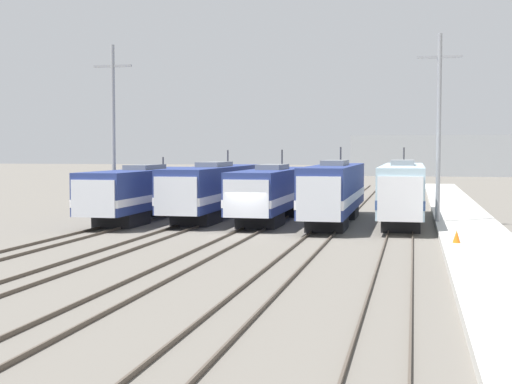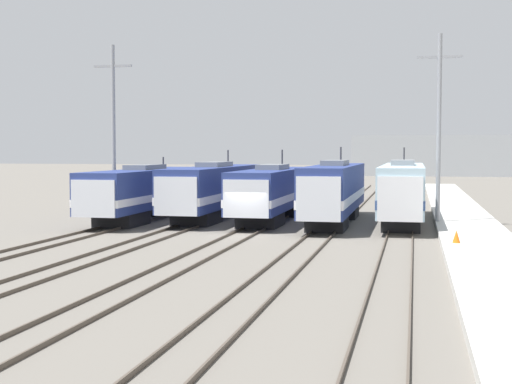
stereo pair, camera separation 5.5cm
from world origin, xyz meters
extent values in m
plane|color=#666059|center=(0.00, 0.00, 0.00)|extent=(400.00, 400.00, 0.00)
cube|color=#4C4238|center=(-9.80, 0.00, 0.07)|extent=(0.07, 120.00, 0.15)
cube|color=#4C4238|center=(-8.37, 0.00, 0.07)|extent=(0.07, 120.00, 0.15)
cube|color=#4C4238|center=(-5.26, 0.00, 0.07)|extent=(0.07, 120.00, 0.15)
cube|color=#4C4238|center=(-3.82, 0.00, 0.07)|extent=(0.07, 120.00, 0.15)
cube|color=#4C4238|center=(-0.72, 0.00, 0.07)|extent=(0.07, 120.00, 0.15)
cube|color=#4C4238|center=(0.72, 0.00, 0.07)|extent=(0.07, 120.00, 0.15)
cube|color=#4C4238|center=(3.82, 0.00, 0.07)|extent=(0.07, 120.00, 0.15)
cube|color=#4C4238|center=(5.26, 0.00, 0.07)|extent=(0.07, 120.00, 0.15)
cube|color=#4C4238|center=(8.37, 0.00, 0.07)|extent=(0.07, 120.00, 0.15)
cube|color=#4C4238|center=(9.80, 0.00, 0.07)|extent=(0.07, 120.00, 0.15)
cube|color=black|center=(-9.08, 2.84, 0.47)|extent=(2.62, 3.76, 0.95)
cube|color=black|center=(-9.08, 11.39, 0.47)|extent=(2.62, 3.76, 0.95)
cube|color=navy|center=(-9.08, 7.11, 2.29)|extent=(3.08, 17.09, 2.68)
cube|color=silver|center=(-9.08, 7.11, 1.76)|extent=(3.12, 17.13, 0.48)
cube|color=silver|center=(-9.08, -0.41, 2.09)|extent=(2.83, 2.25, 2.28)
cube|color=black|center=(-9.08, -1.45, 2.59)|extent=(2.41, 0.08, 0.64)
cube|color=slate|center=(-9.08, 7.11, 3.81)|extent=(1.69, 4.27, 0.35)
cylinder|color=#38383D|center=(-9.08, 10.87, 4.07)|extent=(0.12, 0.12, 0.86)
cube|color=black|center=(-4.54, 4.99, 0.47)|extent=(2.58, 3.86, 0.95)
cube|color=black|center=(-4.54, 13.77, 0.47)|extent=(2.58, 3.86, 0.95)
cube|color=navy|center=(-4.54, 9.38, 2.38)|extent=(3.04, 17.56, 2.86)
cube|color=silver|center=(-4.54, 9.38, 1.81)|extent=(3.08, 17.60, 0.52)
cube|color=silver|center=(-4.54, 1.47, 2.17)|extent=(2.79, 1.94, 2.43)
cube|color=black|center=(-4.54, 0.58, 2.70)|extent=(2.37, 0.08, 0.68)
cube|color=slate|center=(-4.54, 9.38, 3.99)|extent=(1.67, 4.39, 0.35)
cylinder|color=#38383D|center=(-4.54, 13.24, 4.42)|extent=(0.12, 0.12, 1.22)
cube|color=black|center=(0.00, 4.44, 0.47)|extent=(2.61, 3.63, 0.95)
cube|color=black|center=(0.00, 12.69, 0.47)|extent=(2.61, 3.63, 0.95)
cube|color=navy|center=(0.00, 8.57, 2.31)|extent=(3.07, 16.51, 2.71)
cube|color=silver|center=(0.00, 8.57, 1.76)|extent=(3.11, 16.55, 0.49)
cube|color=silver|center=(0.00, 1.16, 2.10)|extent=(2.82, 1.91, 2.30)
cube|color=black|center=(0.00, 0.29, 2.61)|extent=(2.40, 0.08, 0.65)
cube|color=slate|center=(0.00, 8.57, 3.84)|extent=(1.69, 4.13, 0.35)
cylinder|color=#38383D|center=(0.00, 12.20, 4.36)|extent=(0.12, 0.12, 1.40)
cube|color=black|center=(4.54, 3.34, 0.47)|extent=(2.37, 3.77, 0.95)
cube|color=black|center=(4.54, 11.91, 0.47)|extent=(2.37, 3.77, 0.95)
cube|color=navy|center=(4.54, 7.62, 2.47)|extent=(2.79, 17.15, 3.04)
cube|color=silver|center=(4.54, 7.62, 1.86)|extent=(2.83, 17.19, 0.55)
cube|color=silver|center=(4.54, 0.05, 2.24)|extent=(2.56, 2.20, 2.58)
cube|color=black|center=(4.54, -0.97, 2.81)|extent=(2.18, 0.08, 0.72)
cube|color=slate|center=(4.54, 7.62, 4.16)|extent=(1.53, 4.29, 0.35)
cylinder|color=#38383D|center=(4.54, 11.39, 4.62)|extent=(0.12, 0.12, 1.27)
cube|color=#232326|center=(9.08, 4.42, 0.47)|extent=(2.36, 3.92, 0.95)
cube|color=#232326|center=(9.08, 13.34, 0.47)|extent=(2.36, 3.92, 0.95)
cube|color=#9EBCCC|center=(9.08, 8.88, 2.47)|extent=(2.78, 17.84, 3.05)
cube|color=navy|center=(9.08, 8.88, 1.86)|extent=(2.82, 17.88, 0.55)
cube|color=silver|center=(9.08, 0.85, 2.25)|extent=(2.56, 1.97, 2.59)
cube|color=black|center=(9.08, -0.06, 2.82)|extent=(2.17, 0.08, 0.73)
cube|color=gray|center=(9.08, 8.88, 4.17)|extent=(1.53, 4.46, 0.35)
cylinder|color=#38383D|center=(9.08, 12.81, 4.61)|extent=(0.12, 0.12, 1.23)
cylinder|color=gray|center=(-11.30, 6.65, 6.27)|extent=(0.29, 0.29, 12.53)
cube|color=gray|center=(-11.30, 6.65, 11.03)|extent=(2.88, 0.16, 0.16)
cylinder|color=gray|center=(11.37, 6.65, 6.27)|extent=(0.29, 0.29, 12.53)
cube|color=gray|center=(11.37, 6.65, 11.03)|extent=(2.88, 0.16, 0.16)
cube|color=beige|center=(13.24, 0.00, 0.19)|extent=(4.00, 120.00, 0.39)
cone|color=orange|center=(11.96, -4.44, 0.71)|extent=(0.39, 0.39, 0.65)
cube|color=#9EA3A8|center=(14.93, 105.52, 3.97)|extent=(34.59, 12.98, 7.93)
camera|label=1|loc=(9.84, -41.19, 5.02)|focal=50.00mm
camera|label=2|loc=(9.90, -41.18, 5.02)|focal=50.00mm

